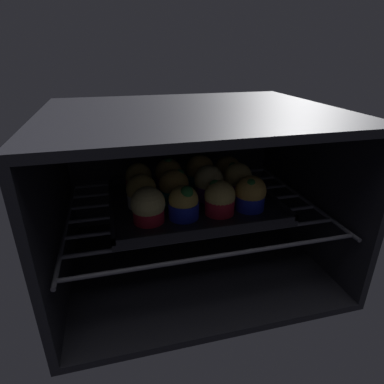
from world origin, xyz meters
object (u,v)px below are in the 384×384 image
at_px(muffin_row0_col2, 220,198).
at_px(muffin_row1_col3, 237,180).
at_px(muffin_row0_col0, 148,206).
at_px(muffin_row0_col3, 250,194).
at_px(muffin_row2_col1, 169,175).
at_px(baking_tray, 192,202).
at_px(muffin_row0_col1, 184,203).
at_px(muffin_row1_col0, 142,192).
at_px(muffin_row2_col0, 139,179).
at_px(muffin_row1_col2, 209,183).
at_px(muffin_row2_col2, 200,172).
at_px(muffin_row1_col1, 174,187).
at_px(muffin_row2_col3, 227,171).

distance_m(muffin_row0_col2, muffin_row1_col3, 0.10).
bearing_deg(muffin_row1_col3, muffin_row0_col2, -132.45).
xyz_separation_m(muffin_row0_col0, muffin_row1_col3, (0.22, 0.07, 0.00)).
bearing_deg(muffin_row0_col3, muffin_row2_col1, 135.17).
distance_m(muffin_row0_col0, muffin_row1_col3, 0.23).
xyz_separation_m(baking_tray, muffin_row1_col3, (0.11, 0.00, 0.04)).
height_order(muffin_row0_col0, muffin_row0_col2, same).
height_order(muffin_row0_col1, muffin_row1_col0, muffin_row0_col1).
height_order(muffin_row0_col0, muffin_row2_col0, muffin_row0_col0).
height_order(muffin_row0_col2, muffin_row1_col2, muffin_row1_col2).
height_order(muffin_row0_col2, muffin_row2_col2, muffin_row2_col2).
bearing_deg(baking_tray, muffin_row2_col1, 117.13).
distance_m(muffin_row1_col3, muffin_row2_col1, 0.16).
relative_size(baking_tray, muffin_row1_col1, 4.85).
bearing_deg(muffin_row0_col3, muffin_row0_col0, -179.74).
xyz_separation_m(muffin_row0_col1, muffin_row2_col0, (-0.07, 0.15, 0.00)).
bearing_deg(muffin_row1_col2, muffin_row1_col1, 177.81).
height_order(muffin_row1_col0, muffin_row2_col3, same).
bearing_deg(muffin_row2_col0, muffin_row1_col1, -45.55).
height_order(muffin_row1_col3, muffin_row2_col1, muffin_row2_col1).
distance_m(muffin_row2_col1, muffin_row2_col2, 0.08).
height_order(muffin_row1_col1, muffin_row1_col3, muffin_row1_col3).
distance_m(muffin_row1_col2, muffin_row2_col0, 0.17).
xyz_separation_m(muffin_row0_col3, muffin_row1_col0, (-0.22, 0.07, -0.00)).
relative_size(muffin_row1_col0, muffin_row1_col1, 0.96).
bearing_deg(muffin_row2_col2, muffin_row0_col1, -117.17).
height_order(baking_tray, muffin_row0_col0, muffin_row0_col0).
bearing_deg(muffin_row0_col0, muffin_row0_col2, -0.48).
bearing_deg(muffin_row2_col2, muffin_row1_col2, -90.19).
bearing_deg(muffin_row0_col2, muffin_row0_col3, 1.84).
relative_size(muffin_row0_col2, muffin_row1_col0, 1.00).
height_order(muffin_row0_col1, muffin_row0_col2, muffin_row0_col1).
relative_size(muffin_row1_col0, muffin_row2_col2, 0.90).
xyz_separation_m(muffin_row1_col2, muffin_row2_col0, (-0.15, 0.07, -0.00)).
relative_size(muffin_row0_col1, muffin_row1_col0, 1.02).
relative_size(muffin_row1_col3, muffin_row2_col1, 0.98).
relative_size(baking_tray, muffin_row0_col0, 5.00).
bearing_deg(muffin_row2_col1, muffin_row2_col0, 179.72).
height_order(muffin_row0_col2, muffin_row0_col3, muffin_row0_col3).
height_order(baking_tray, muffin_row1_col1, muffin_row1_col1).
height_order(muffin_row1_col0, muffin_row1_col3, muffin_row1_col3).
bearing_deg(muffin_row2_col0, muffin_row1_col0, -91.35).
xyz_separation_m(muffin_row2_col1, muffin_row2_col2, (0.08, -0.00, 0.00)).
distance_m(muffin_row1_col0, muffin_row1_col2, 0.15).
relative_size(muffin_row1_col0, muffin_row2_col0, 1.00).
bearing_deg(muffin_row1_col1, muffin_row0_col0, -131.54).
distance_m(muffin_row0_col1, muffin_row2_col3, 0.21).
bearing_deg(muffin_row1_col0, muffin_row0_col2, -26.15).
bearing_deg(muffin_row1_col0, muffin_row2_col2, 25.64).
relative_size(muffin_row0_col0, muffin_row1_col2, 0.93).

